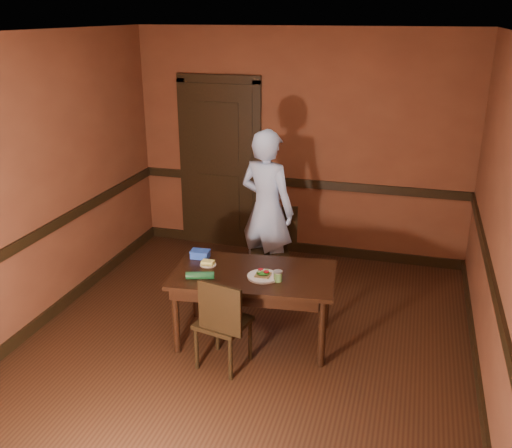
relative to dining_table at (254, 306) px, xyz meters
The scene contains 22 objects.
floor 0.36m from the dining_table, 109.31° to the right, with size 4.00×4.50×0.01m, color black.
ceiling 2.37m from the dining_table, 109.31° to the right, with size 4.00×4.50×0.01m, color silver.
wall_back 2.35m from the dining_table, 91.19° to the left, with size 4.00×0.02×2.70m, color brown.
wall_front 2.58m from the dining_table, 91.06° to the right, with size 4.00×0.02×2.70m, color brown.
wall_left 2.29m from the dining_table, behind, with size 0.02×4.50×2.70m, color brown.
wall_right 2.21m from the dining_table, ahead, with size 0.02×4.50×2.70m, color brown.
dado_back 2.18m from the dining_table, 91.19° to the left, with size 4.00×0.03×0.10m, color black.
dado_left 2.11m from the dining_table, behind, with size 0.03×4.50×0.10m, color black.
dado_right 2.03m from the dining_table, ahead, with size 0.03×4.50×0.10m, color black.
baseboard_back 2.13m from the dining_table, 91.19° to the left, with size 4.00×0.03×0.12m, color black.
baseboard_left 2.05m from the dining_table, behind, with size 0.03×4.50×0.12m, color black.
baseboard_right 1.96m from the dining_table, ahead, with size 0.03×4.50×0.12m, color black.
door 2.46m from the dining_table, 116.53° to the left, with size 1.05×0.07×2.20m.
dining_table is the anchor object (origin of this frame).
chair_far 1.10m from the dining_table, 97.29° to the left, with size 0.41×0.41×0.87m, color black, non-canonical shape.
chair_near 0.48m from the dining_table, 106.81° to the right, with size 0.39×0.39×0.84m, color black, non-canonical shape.
person 1.28m from the dining_table, 99.23° to the left, with size 0.63×0.42×1.73m, color #AABFEA.
sandwich_plate 0.38m from the dining_table, 32.71° to the right, with size 0.28×0.28×0.07m.
sauce_jar 0.46m from the dining_table, 21.77° to the right, with size 0.08×0.08×0.09m.
cheese_saucer 0.57m from the dining_table, behind, with size 0.15×0.15×0.05m.
food_tub 0.71m from the dining_table, 162.68° to the left, with size 0.18×0.13×0.07m.
wrapped_veg 0.61m from the dining_table, 149.20° to the right, with size 0.07×0.07×0.25m, color #10381A.
Camera 1 is at (1.32, -4.27, 2.85)m, focal length 40.00 mm.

